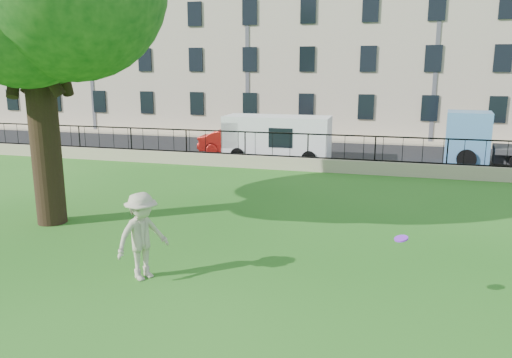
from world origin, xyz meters
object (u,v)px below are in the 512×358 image
(red_sedan, at_px, (237,142))
(white_van, at_px, (277,138))
(frisbee, at_px, (401,239))
(man, at_px, (142,236))

(red_sedan, xyz_separation_m, white_van, (2.50, -1.00, 0.45))
(red_sedan, bearing_deg, white_van, -116.55)
(frisbee, bearing_deg, man, -177.82)
(frisbee, relative_size, white_van, 0.05)
(frisbee, bearing_deg, white_van, 111.64)
(man, xyz_separation_m, red_sedan, (-3.00, 16.33, -0.32))
(red_sedan, bearing_deg, man, -174.34)
(man, distance_m, white_van, 15.34)
(red_sedan, relative_size, white_van, 0.77)
(man, bearing_deg, red_sedan, 40.39)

